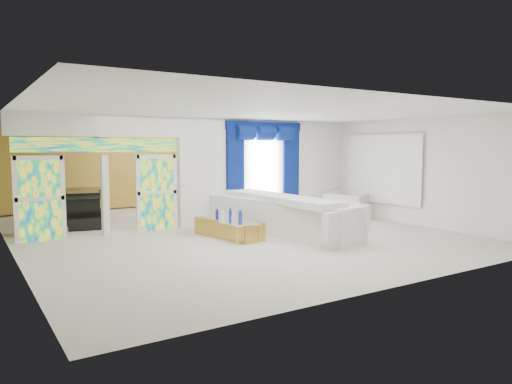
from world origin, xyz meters
TOP-DOWN VIEW (x-y plane):
  - floor at (0.00, 0.00)m, footprint 12.00×12.00m
  - dividing_wall at (2.15, 1.00)m, footprint 5.70×0.18m
  - dividing_header at (-2.85, 1.00)m, footprint 4.30×0.18m
  - stained_panel_left at (-4.28, 1.00)m, footprint 0.95×0.04m
  - stained_panel_right at (-1.42, 1.00)m, footprint 0.95×0.04m
  - stained_transom at (-2.85, 1.00)m, footprint 4.00×0.05m
  - window_pane at (1.90, 0.90)m, footprint 1.00×0.02m
  - blue_drape_left at (0.90, 0.87)m, footprint 0.55×0.10m
  - blue_drape_right at (2.90, 0.87)m, footprint 0.55×0.10m
  - blue_pelmet at (1.90, 0.87)m, footprint 2.60×0.12m
  - wall_mirror at (4.94, -1.00)m, footprint 0.04×2.70m
  - gold_curtains at (0.00, 5.90)m, footprint 9.70×0.12m
  - white_sofa at (1.03, -1.23)m, footprint 1.82×4.63m
  - coffee_table at (-0.32, -0.93)m, footprint 1.00×2.03m
  - console_table at (1.04, 0.76)m, footprint 1.23×0.52m
  - table_lamp at (0.74, 0.76)m, footprint 0.36×0.36m
  - armchair at (4.37, -0.08)m, footprint 1.45×1.52m
  - grand_piano at (-3.01, 3.60)m, footprint 1.73×2.07m
  - piano_bench at (-3.01, 2.00)m, footprint 0.98×0.54m
  - tv_console at (-4.45, 2.12)m, footprint 0.61×0.56m
  - chandelier at (-2.30, 3.40)m, footprint 0.60×0.60m
  - decanters at (-0.32, -1.00)m, footprint 0.21×1.14m

SIDE VIEW (x-z plane):
  - floor at x=0.00m, z-range 0.00..0.00m
  - piano_bench at x=-3.01m, z-range 0.00..0.31m
  - console_table at x=1.04m, z-range 0.00..0.40m
  - coffee_table at x=-0.32m, z-range 0.00..0.43m
  - armchair at x=4.37m, z-range 0.00..0.77m
  - tv_console at x=-4.45m, z-range 0.00..0.79m
  - white_sofa at x=1.03m, z-range 0.00..0.86m
  - grand_piano at x=-3.01m, z-range 0.00..0.92m
  - decanters at x=-0.32m, z-range 0.40..0.64m
  - table_lamp at x=0.74m, z-range 0.40..0.98m
  - stained_panel_left at x=-4.28m, z-range 0.00..2.00m
  - stained_panel_right at x=-1.42m, z-range 0.00..2.00m
  - blue_drape_left at x=0.90m, z-range 0.00..2.80m
  - blue_drape_right at x=2.90m, z-range 0.00..2.80m
  - window_pane at x=1.90m, z-range 0.30..2.60m
  - dividing_wall at x=2.15m, z-range 0.00..3.00m
  - gold_curtains at x=0.00m, z-range 0.05..2.95m
  - wall_mirror at x=4.94m, z-range 0.60..2.50m
  - stained_transom at x=-2.85m, z-range 2.08..2.42m
  - chandelier at x=-2.30m, z-range 2.35..2.95m
  - dividing_header at x=-2.85m, z-range 2.45..3.00m
  - blue_pelmet at x=1.90m, z-range 2.69..2.94m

